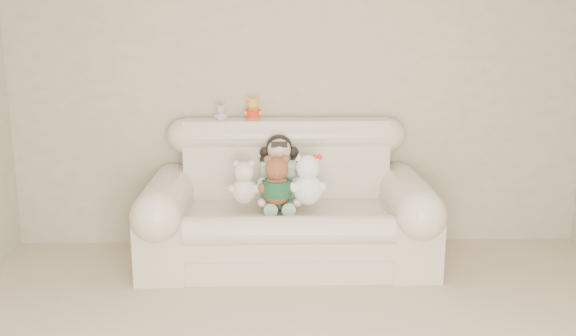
# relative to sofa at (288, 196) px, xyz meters

# --- Properties ---
(wall_back) EXTENTS (4.50, 0.00, 4.50)m
(wall_back) POSITION_rel_sofa_xyz_m (0.11, 0.50, 0.78)
(wall_back) COLOR #A19A80
(wall_back) RESTS_ON ground
(sofa) EXTENTS (2.10, 0.95, 1.03)m
(sofa) POSITION_rel_sofa_xyz_m (0.00, 0.00, 0.00)
(sofa) COLOR beige
(sofa) RESTS_ON floor
(seated_child) EXTENTS (0.37, 0.44, 0.54)m
(seated_child) POSITION_rel_sofa_xyz_m (-0.06, 0.08, 0.17)
(seated_child) COLOR #2C7945
(seated_child) RESTS_ON sofa
(brown_teddy) EXTENTS (0.27, 0.21, 0.41)m
(brown_teddy) POSITION_rel_sofa_xyz_m (-0.08, -0.14, 0.19)
(brown_teddy) COLOR brown
(brown_teddy) RESTS_ON sofa
(white_cat) EXTENTS (0.33, 0.29, 0.43)m
(white_cat) POSITION_rel_sofa_xyz_m (0.14, -0.14, 0.20)
(white_cat) COLOR white
(white_cat) RESTS_ON sofa
(cream_teddy) EXTENTS (0.29, 0.26, 0.37)m
(cream_teddy) POSITION_rel_sofa_xyz_m (-0.31, -0.11, 0.17)
(cream_teddy) COLOR silver
(cream_teddy) RESTS_ON sofa
(yellow_mini_bear) EXTENTS (0.15, 0.12, 0.22)m
(yellow_mini_bear) POSITION_rel_sofa_xyz_m (-0.25, 0.37, 0.60)
(yellow_mini_bear) COLOR gold
(yellow_mini_bear) RESTS_ON sofa
(grey_mini_plush) EXTENTS (0.10, 0.08, 0.16)m
(grey_mini_plush) POSITION_rel_sofa_xyz_m (-0.50, 0.34, 0.57)
(grey_mini_plush) COLOR silver
(grey_mini_plush) RESTS_ON sofa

